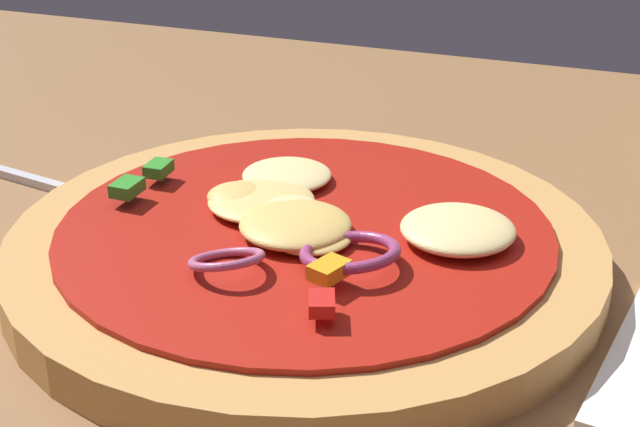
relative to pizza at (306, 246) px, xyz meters
The scene contains 3 objects.
dining_table 0.06m from the pizza, 35.03° to the right, with size 1.29×0.80×0.03m.
pizza is the anchor object (origin of this frame).
fork 0.17m from the pizza, 168.06° to the left, with size 0.19×0.05×0.01m.
Camera 1 is at (0.11, -0.34, 0.25)m, focal length 53.93 mm.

